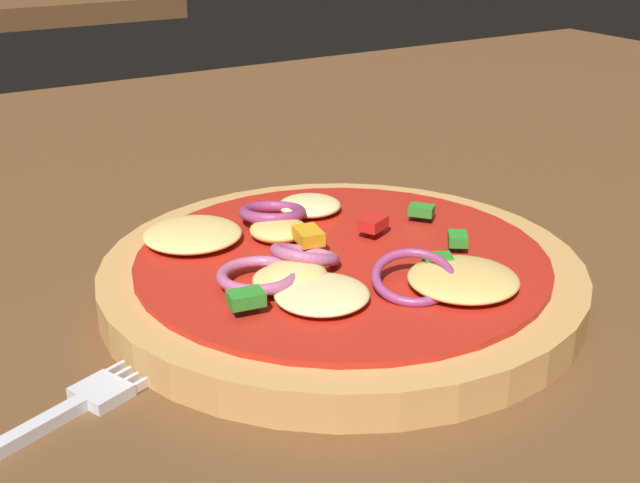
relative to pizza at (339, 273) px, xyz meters
name	(u,v)px	position (x,y,z in m)	size (l,w,h in m)	color
dining_table	(404,327)	(0.03, -0.02, -0.03)	(1.39, 1.09, 0.04)	brown
pizza	(339,273)	(0.00, 0.00, 0.00)	(0.23, 0.23, 0.03)	tan
fork	(39,427)	(-0.15, -0.04, -0.01)	(0.14, 0.07, 0.01)	silver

